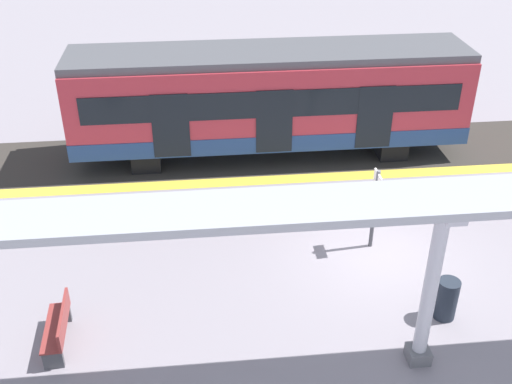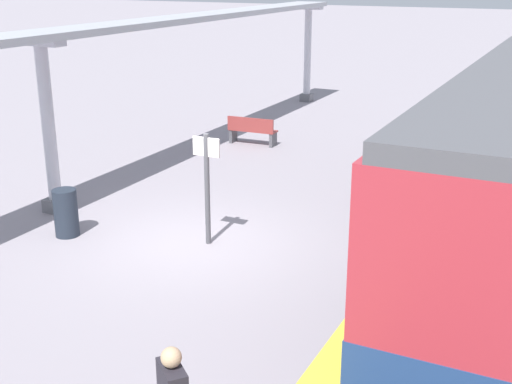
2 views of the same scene
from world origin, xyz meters
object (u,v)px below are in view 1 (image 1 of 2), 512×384
at_px(canopy_pillar_second, 431,287).
at_px(train_near_carriage, 269,101).
at_px(platform_info_sign, 375,202).
at_px(trash_bin, 446,299).
at_px(bench_mid_platform, 59,327).

bearing_deg(canopy_pillar_second, train_near_carriage, -168.68).
relative_size(canopy_pillar_second, platform_info_sign, 1.70).
height_order(canopy_pillar_second, platform_info_sign, canopy_pillar_second).
bearing_deg(trash_bin, train_near_carriage, -160.75).
height_order(train_near_carriage, trash_bin, train_near_carriage).
bearing_deg(train_near_carriage, trash_bin, 19.25).
height_order(train_near_carriage, canopy_pillar_second, canopy_pillar_second).
xyz_separation_m(train_near_carriage, trash_bin, (8.25, 2.88, -1.34)).
height_order(trash_bin, platform_info_sign, platform_info_sign).
relative_size(bench_mid_platform, trash_bin, 1.57).
xyz_separation_m(trash_bin, platform_info_sign, (-2.75, -0.91, 0.84)).
bearing_deg(trash_bin, bench_mid_platform, -90.20).
bearing_deg(platform_info_sign, trash_bin, 18.25).
bearing_deg(train_near_carriage, canopy_pillar_second, 11.32).
distance_m(canopy_pillar_second, platform_info_sign, 3.98).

